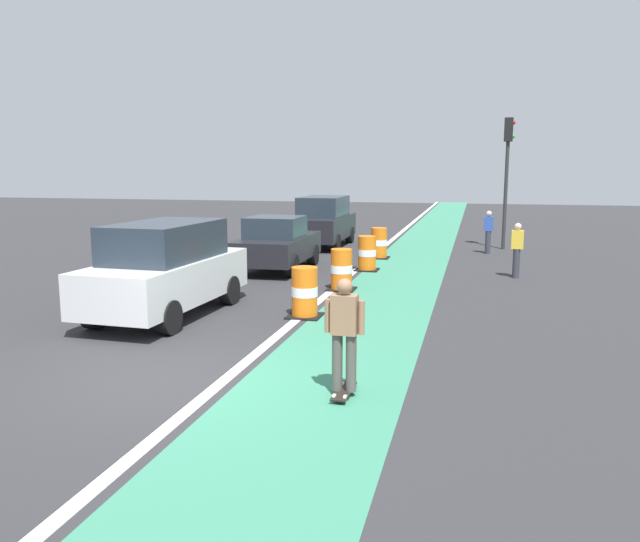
{
  "coord_description": "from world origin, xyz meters",
  "views": [
    {
      "loc": [
        4.52,
        -8.37,
        3.19
      ],
      "look_at": [
        1.45,
        3.95,
        1.1
      ],
      "focal_mm": 35.22,
      "sensor_mm": 36.0,
      "label": 1
    }
  ],
  "objects_px": {
    "parked_suv_third": "(324,221)",
    "parked_sedan_second": "(277,244)",
    "skateboarder_on_lane": "(344,333)",
    "traffic_light_corner": "(507,160)",
    "pedestrian_waiting": "(517,249)",
    "traffic_barrel_far": "(379,243)",
    "traffic_barrel_back": "(367,254)",
    "pedestrian_crossing": "(488,231)",
    "traffic_barrel_mid": "(341,270)",
    "traffic_barrel_front": "(305,293)",
    "parked_suv_nearest": "(166,269)"
  },
  "relations": [
    {
      "from": "traffic_barrel_mid",
      "to": "traffic_barrel_back",
      "type": "relative_size",
      "value": 1.0
    },
    {
      "from": "traffic_barrel_back",
      "to": "pedestrian_crossing",
      "type": "bearing_deg",
      "value": 53.06
    },
    {
      "from": "traffic_barrel_front",
      "to": "traffic_barrel_back",
      "type": "height_order",
      "value": "same"
    },
    {
      "from": "traffic_barrel_mid",
      "to": "traffic_barrel_back",
      "type": "bearing_deg",
      "value": 88.13
    },
    {
      "from": "parked_sedan_second",
      "to": "traffic_barrel_back",
      "type": "height_order",
      "value": "parked_sedan_second"
    },
    {
      "from": "parked_suv_nearest",
      "to": "parked_sedan_second",
      "type": "bearing_deg",
      "value": 86.23
    },
    {
      "from": "traffic_barrel_mid",
      "to": "traffic_barrel_back",
      "type": "distance_m",
      "value": 3.32
    },
    {
      "from": "parked_suv_third",
      "to": "traffic_barrel_front",
      "type": "distance_m",
      "value": 12.42
    },
    {
      "from": "parked_sedan_second",
      "to": "traffic_barrel_mid",
      "type": "distance_m",
      "value": 3.82
    },
    {
      "from": "traffic_barrel_far",
      "to": "traffic_barrel_mid",
      "type": "bearing_deg",
      "value": -90.6
    },
    {
      "from": "skateboarder_on_lane",
      "to": "pedestrian_crossing",
      "type": "bearing_deg",
      "value": 82.2
    },
    {
      "from": "parked_suv_third",
      "to": "traffic_barrel_back",
      "type": "distance_m",
      "value": 6.33
    },
    {
      "from": "parked_suv_nearest",
      "to": "pedestrian_waiting",
      "type": "distance_m",
      "value": 10.25
    },
    {
      "from": "traffic_barrel_back",
      "to": "pedestrian_crossing",
      "type": "height_order",
      "value": "pedestrian_crossing"
    },
    {
      "from": "parked_suv_nearest",
      "to": "pedestrian_waiting",
      "type": "relative_size",
      "value": 2.9
    },
    {
      "from": "traffic_barrel_far",
      "to": "parked_sedan_second",
      "type": "bearing_deg",
      "value": -129.01
    },
    {
      "from": "parked_suv_third",
      "to": "parked_sedan_second",
      "type": "bearing_deg",
      "value": -89.78
    },
    {
      "from": "parked_sedan_second",
      "to": "traffic_barrel_far",
      "type": "xyz_separation_m",
      "value": [
        2.72,
        3.35,
        -0.3
      ]
    },
    {
      "from": "traffic_barrel_far",
      "to": "pedestrian_waiting",
      "type": "xyz_separation_m",
      "value": [
        4.52,
        -3.04,
        0.33
      ]
    },
    {
      "from": "parked_suv_third",
      "to": "traffic_barrel_back",
      "type": "bearing_deg",
      "value": -63.83
    },
    {
      "from": "traffic_barrel_front",
      "to": "traffic_barrel_back",
      "type": "xyz_separation_m",
      "value": [
        0.25,
        6.48,
        0.0
      ]
    },
    {
      "from": "traffic_barrel_back",
      "to": "traffic_barrel_mid",
      "type": "bearing_deg",
      "value": -91.87
    },
    {
      "from": "parked_suv_nearest",
      "to": "traffic_light_corner",
      "type": "relative_size",
      "value": 0.91
    },
    {
      "from": "skateboarder_on_lane",
      "to": "pedestrian_crossing",
      "type": "relative_size",
      "value": 1.05
    },
    {
      "from": "parked_suv_third",
      "to": "pedestrian_waiting",
      "type": "xyz_separation_m",
      "value": [
        7.26,
        -5.93,
        -0.17
      ]
    },
    {
      "from": "parked_suv_third",
      "to": "traffic_barrel_far",
      "type": "distance_m",
      "value": 4.02
    },
    {
      "from": "parked_suv_nearest",
      "to": "traffic_barrel_back",
      "type": "xyz_separation_m",
      "value": [
        3.19,
        7.07,
        -0.5
      ]
    },
    {
      "from": "traffic_barrel_front",
      "to": "pedestrian_waiting",
      "type": "relative_size",
      "value": 0.68
    },
    {
      "from": "traffic_barrel_mid",
      "to": "parked_sedan_second",
      "type": "bearing_deg",
      "value": 134.09
    },
    {
      "from": "traffic_barrel_front",
      "to": "traffic_barrel_far",
      "type": "distance_m",
      "value": 9.25
    },
    {
      "from": "parked_sedan_second",
      "to": "parked_suv_third",
      "type": "height_order",
      "value": "parked_suv_third"
    },
    {
      "from": "skateboarder_on_lane",
      "to": "traffic_barrel_back",
      "type": "relative_size",
      "value": 1.55
    },
    {
      "from": "parked_suv_nearest",
      "to": "traffic_light_corner",
      "type": "height_order",
      "value": "traffic_light_corner"
    },
    {
      "from": "parked_suv_nearest",
      "to": "traffic_barrel_far",
      "type": "relative_size",
      "value": 4.28
    },
    {
      "from": "parked_suv_nearest",
      "to": "traffic_barrel_front",
      "type": "distance_m",
      "value": 3.04
    },
    {
      "from": "traffic_barrel_back",
      "to": "pedestrian_crossing",
      "type": "distance_m",
      "value": 6.24
    },
    {
      "from": "traffic_barrel_mid",
      "to": "pedestrian_waiting",
      "type": "relative_size",
      "value": 0.68
    },
    {
      "from": "traffic_barrel_far",
      "to": "pedestrian_crossing",
      "type": "xyz_separation_m",
      "value": [
        3.79,
        2.21,
        0.33
      ]
    },
    {
      "from": "skateboarder_on_lane",
      "to": "traffic_light_corner",
      "type": "xyz_separation_m",
      "value": [
        2.81,
        17.46,
        2.59
      ]
    },
    {
      "from": "traffic_barrel_front",
      "to": "traffic_barrel_mid",
      "type": "relative_size",
      "value": 1.0
    },
    {
      "from": "parked_sedan_second",
      "to": "traffic_light_corner",
      "type": "bearing_deg",
      "value": 44.88
    },
    {
      "from": "parked_suv_nearest",
      "to": "traffic_barrel_mid",
      "type": "distance_m",
      "value": 4.88
    },
    {
      "from": "skateboarder_on_lane",
      "to": "traffic_barrel_mid",
      "type": "distance_m",
      "value": 7.81
    },
    {
      "from": "traffic_barrel_front",
      "to": "traffic_barrel_back",
      "type": "bearing_deg",
      "value": 87.83
    },
    {
      "from": "traffic_barrel_front",
      "to": "parked_suv_nearest",
      "type": "bearing_deg",
      "value": -168.53
    },
    {
      "from": "traffic_barrel_back",
      "to": "parked_suv_third",
      "type": "bearing_deg",
      "value": 116.17
    },
    {
      "from": "traffic_barrel_mid",
      "to": "pedestrian_waiting",
      "type": "distance_m",
      "value": 5.51
    },
    {
      "from": "parked_suv_third",
      "to": "traffic_barrel_front",
      "type": "bearing_deg",
      "value": -78.19
    },
    {
      "from": "traffic_barrel_front",
      "to": "pedestrian_crossing",
      "type": "bearing_deg",
      "value": 70.8
    },
    {
      "from": "traffic_barrel_back",
      "to": "traffic_barrel_far",
      "type": "distance_m",
      "value": 2.77
    }
  ]
}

